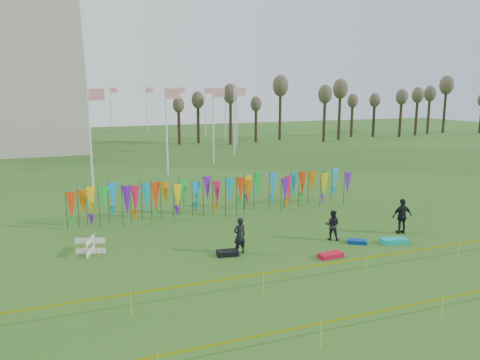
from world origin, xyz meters
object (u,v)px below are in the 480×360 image
object	(u,v)px
person_right	(402,216)
kite_bag_red	(331,255)
person_mid	(332,225)
kite_bag_black	(227,253)
kite_bag_blue	(357,242)
box_kite	(91,246)
person_left	(240,236)
kite_bag_teal	(394,241)

from	to	relation	value
person_right	kite_bag_red	size ratio (longest dim) A/B	1.65
person_mid	kite_bag_black	xyz separation A→B (m)	(-5.90, -0.24, -0.69)
kite_bag_blue	kite_bag_black	world-z (taller)	kite_bag_black
box_kite	kite_bag_black	bearing A→B (deg)	-22.62
person_mid	kite_bag_red	bearing A→B (deg)	91.83
person_left	kite_bag_red	bearing A→B (deg)	142.54
box_kite	kite_bag_teal	world-z (taller)	box_kite
box_kite	person_right	bearing A→B (deg)	-9.53
person_mid	kite_bag_black	world-z (taller)	person_mid
kite_bag_black	kite_bag_red	bearing A→B (deg)	-24.00
box_kite	person_right	size ratio (longest dim) A/B	0.42
person_left	kite_bag_black	distance (m)	1.01
kite_bag_blue	kite_bag_teal	xyz separation A→B (m)	(1.80, -0.65, 0.03)
kite_bag_blue	person_left	bearing A→B (deg)	172.69
box_kite	kite_bag_black	world-z (taller)	box_kite
person_right	kite_bag_red	world-z (taller)	person_right
person_left	person_right	bearing A→B (deg)	169.26
person_left	kite_bag_blue	bearing A→B (deg)	163.31
person_right	kite_bag_teal	size ratio (longest dim) A/B	1.49
kite_bag_teal	person_right	bearing A→B (deg)	39.96
person_right	kite_bag_blue	size ratio (longest dim) A/B	2.10
box_kite	kite_bag_blue	xyz separation A→B (m)	(12.87, -3.27, -0.31)
kite_bag_blue	kite_bag_teal	size ratio (longest dim) A/B	0.71
box_kite	kite_bag_red	distance (m)	11.47
person_left	kite_bag_red	xyz separation A→B (m)	(3.81, -2.03, -0.78)
person_left	person_right	world-z (taller)	person_right
person_mid	kite_bag_red	xyz separation A→B (m)	(-1.45, -2.23, -0.70)
person_left	kite_bag_black	xyz separation A→B (m)	(-0.64, -0.05, -0.77)
person_right	kite_bag_blue	bearing A→B (deg)	18.53
kite_bag_red	kite_bag_blue	bearing A→B (deg)	28.03
kite_bag_red	kite_bag_teal	size ratio (longest dim) A/B	0.90
kite_bag_black	kite_bag_teal	size ratio (longest dim) A/B	0.77
person_right	kite_bag_teal	bearing A→B (deg)	48.62
box_kite	kite_bag_teal	xyz separation A→B (m)	(14.68, -3.92, -0.28)
box_kite	person_right	distance (m)	16.36
person_left	person_mid	size ratio (longest dim) A/B	1.11
person_mid	kite_bag_teal	bearing A→B (deg)	-176.27
person_right	kite_bag_red	distance (m)	5.94
person_mid	person_right	distance (m)	4.17
kite_bag_teal	kite_bag_black	bearing A→B (deg)	170.86
person_left	kite_bag_blue	distance (m)	6.25
kite_bag_blue	person_mid	bearing A→B (deg)	132.25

